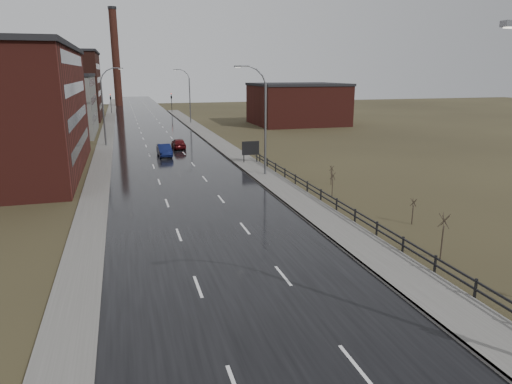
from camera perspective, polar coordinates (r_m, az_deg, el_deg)
road at (r=70.22m, az=-11.72°, el=5.72°), size 14.00×300.00×0.06m
sidewalk_right at (r=47.56m, az=1.28°, el=1.90°), size 3.20×180.00×0.18m
curb_right at (r=47.13m, az=-0.48°, el=1.79°), size 0.16×180.00×0.18m
sidewalk_left at (r=70.07m, az=-18.43°, el=5.28°), size 2.40×260.00×0.12m
warehouse_mid at (r=88.28m, az=-24.82°, el=9.89°), size 16.32×20.40×10.50m
warehouse_far at (r=118.56m, az=-25.37°, el=11.94°), size 26.52×24.48×15.50m
building_right at (r=98.16m, az=5.20°, el=10.92°), size 18.36×16.32×8.50m
smokestack at (r=159.29m, az=-17.13°, el=15.83°), size 2.70×2.70×30.70m
streetlight_right_mid at (r=47.54m, az=0.84°, el=8.93°), size 3.36×0.28×11.35m
streetlight_left at (r=71.41m, az=-18.36°, el=10.13°), size 3.36×0.28×11.35m
streetlight_right_far at (r=100.29m, az=-8.45°, el=11.81°), size 3.36×0.28×11.35m
guardrail at (r=33.20m, az=12.84°, el=-3.04°), size 0.10×53.05×1.10m
shrub_c at (r=28.67m, az=22.31°, el=-5.03°), size 0.65×0.69×2.78m
shrub_d at (r=34.57m, az=19.02°, el=-2.24°), size 0.46×0.49×1.93m
shrub_e at (r=40.49m, az=9.54°, el=1.01°), size 0.53×0.55×2.22m
shrub_f at (r=45.00m, az=9.40°, el=2.17°), size 0.46×0.48×1.90m
billboard at (r=54.79m, az=-0.70°, el=5.43°), size 2.13×0.17×2.71m
traffic_light_left at (r=129.38m, az=-17.75°, el=11.35°), size 0.58×2.73×5.30m
traffic_light_right at (r=130.04m, az=-10.55°, el=11.80°), size 0.58×2.73×5.30m
car_near at (r=60.89m, az=-11.38°, el=5.10°), size 1.77×4.72×1.54m
car_far at (r=66.58m, az=-9.66°, el=5.97°), size 1.80×4.41×1.50m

